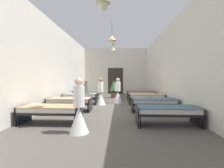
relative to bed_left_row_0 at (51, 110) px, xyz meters
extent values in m
cube|color=#59544C|center=(1.85, 2.85, -0.49)|extent=(6.40, 14.13, 0.10)
cube|color=silver|center=(1.85, 9.72, 1.68)|extent=(6.20, 0.20, 4.23)
cube|color=silver|center=(-1.15, 2.85, 1.68)|extent=(0.20, 13.53, 4.23)
cube|color=silver|center=(4.85, 2.85, 1.68)|extent=(0.20, 13.53, 4.23)
cube|color=#2D2823|center=(1.85, 9.60, 0.76)|extent=(1.40, 0.06, 2.40)
sphere|color=beige|center=(1.72, -0.31, 3.12)|extent=(0.28, 0.28, 0.28)
cylinder|color=brown|center=(1.84, 2.85, 3.48)|extent=(0.02, 0.02, 0.63)
cone|color=beige|center=(1.84, 2.85, 3.01)|extent=(0.44, 0.44, 0.28)
sphere|color=beige|center=(1.84, 2.85, 2.79)|extent=(0.28, 0.28, 0.28)
cylinder|color=brown|center=(1.79, 6.01, 3.50)|extent=(0.02, 0.02, 0.58)
cone|color=beige|center=(1.79, 6.01, 3.06)|extent=(0.44, 0.44, 0.28)
sphere|color=beige|center=(1.79, 6.01, 2.84)|extent=(0.28, 0.28, 0.28)
cylinder|color=black|center=(-0.87, -0.36, -0.27)|extent=(0.03, 0.03, 0.34)
cylinder|color=black|center=(-0.87, 0.36, -0.27)|extent=(0.03, 0.03, 0.34)
cylinder|color=black|center=(0.87, -0.36, -0.27)|extent=(0.03, 0.03, 0.34)
cylinder|color=black|center=(0.87, 0.36, -0.27)|extent=(0.03, 0.03, 0.34)
cube|color=black|center=(0.00, 0.00, -0.06)|extent=(1.90, 0.84, 0.07)
cube|color=black|center=(-0.93, 0.00, -0.15)|extent=(0.04, 0.84, 0.57)
cube|color=black|center=(0.93, 0.00, -0.15)|extent=(0.04, 0.84, 0.57)
cube|color=silver|center=(0.00, 0.00, 0.04)|extent=(1.82, 0.78, 0.14)
cube|color=tan|center=(0.00, 0.00, 0.12)|extent=(1.86, 0.82, 0.02)
cylinder|color=black|center=(2.83, -0.36, -0.27)|extent=(0.03, 0.03, 0.34)
cylinder|color=black|center=(2.83, 0.36, -0.27)|extent=(0.03, 0.03, 0.34)
cylinder|color=black|center=(4.57, -0.36, -0.27)|extent=(0.03, 0.03, 0.34)
cylinder|color=black|center=(4.57, 0.36, -0.27)|extent=(0.03, 0.03, 0.34)
cube|color=black|center=(3.70, 0.00, -0.06)|extent=(1.90, 0.84, 0.07)
cube|color=black|center=(2.77, 0.00, -0.15)|extent=(0.04, 0.84, 0.57)
cube|color=black|center=(4.63, 0.00, -0.15)|extent=(0.04, 0.84, 0.57)
cube|color=silver|center=(3.70, 0.00, 0.04)|extent=(1.82, 0.78, 0.14)
cube|color=slate|center=(3.70, 0.00, 0.12)|extent=(1.86, 0.82, 0.02)
cylinder|color=black|center=(-0.87, 1.54, -0.27)|extent=(0.03, 0.03, 0.34)
cylinder|color=black|center=(-0.87, 2.26, -0.27)|extent=(0.03, 0.03, 0.34)
cylinder|color=black|center=(0.87, 1.54, -0.27)|extent=(0.03, 0.03, 0.34)
cylinder|color=black|center=(0.87, 2.26, -0.27)|extent=(0.03, 0.03, 0.34)
cube|color=black|center=(0.00, 1.90, -0.06)|extent=(1.90, 0.84, 0.07)
cube|color=black|center=(-0.93, 1.90, -0.15)|extent=(0.04, 0.84, 0.57)
cube|color=black|center=(0.93, 1.90, -0.15)|extent=(0.04, 0.84, 0.57)
cube|color=silver|center=(0.00, 1.90, 0.04)|extent=(1.82, 0.78, 0.14)
cube|color=tan|center=(0.00, 1.90, 0.12)|extent=(1.86, 0.82, 0.02)
cylinder|color=black|center=(2.83, 1.54, -0.27)|extent=(0.03, 0.03, 0.34)
cylinder|color=black|center=(2.83, 2.26, -0.27)|extent=(0.03, 0.03, 0.34)
cylinder|color=black|center=(4.57, 1.54, -0.27)|extent=(0.03, 0.03, 0.34)
cylinder|color=black|center=(4.57, 2.26, -0.27)|extent=(0.03, 0.03, 0.34)
cube|color=black|center=(3.70, 1.90, -0.06)|extent=(1.90, 0.84, 0.07)
cube|color=black|center=(2.77, 1.90, -0.15)|extent=(0.04, 0.84, 0.57)
cube|color=black|center=(4.63, 1.90, -0.15)|extent=(0.04, 0.84, 0.57)
cube|color=silver|center=(3.70, 1.90, 0.04)|extent=(1.82, 0.78, 0.14)
cube|color=slate|center=(3.70, 1.90, 0.12)|extent=(1.86, 0.82, 0.02)
cylinder|color=black|center=(-0.87, 3.44, -0.27)|extent=(0.03, 0.03, 0.34)
cylinder|color=black|center=(-0.87, 4.16, -0.27)|extent=(0.03, 0.03, 0.34)
cylinder|color=black|center=(0.87, 3.44, -0.27)|extent=(0.03, 0.03, 0.34)
cylinder|color=black|center=(0.87, 4.16, -0.27)|extent=(0.03, 0.03, 0.34)
cube|color=black|center=(0.00, 3.80, -0.06)|extent=(1.90, 0.84, 0.07)
cube|color=black|center=(-0.93, 3.80, -0.15)|extent=(0.04, 0.84, 0.57)
cube|color=black|center=(0.93, 3.80, -0.15)|extent=(0.04, 0.84, 0.57)
cube|color=white|center=(0.00, 3.80, 0.04)|extent=(1.82, 0.78, 0.14)
cube|color=#9E9E93|center=(0.00, 3.80, 0.12)|extent=(1.86, 0.82, 0.02)
cylinder|color=black|center=(2.83, 3.44, -0.27)|extent=(0.03, 0.03, 0.34)
cylinder|color=black|center=(2.83, 4.16, -0.27)|extent=(0.03, 0.03, 0.34)
cylinder|color=black|center=(4.57, 3.44, -0.27)|extent=(0.03, 0.03, 0.34)
cylinder|color=black|center=(4.57, 4.16, -0.27)|extent=(0.03, 0.03, 0.34)
cube|color=black|center=(3.70, 3.80, -0.06)|extent=(1.90, 0.84, 0.07)
cube|color=black|center=(2.77, 3.80, -0.15)|extent=(0.04, 0.84, 0.57)
cube|color=black|center=(4.63, 3.80, -0.15)|extent=(0.04, 0.84, 0.57)
cube|color=white|center=(3.70, 3.80, 0.04)|extent=(1.82, 0.78, 0.14)
cube|color=tan|center=(3.70, 3.80, 0.12)|extent=(1.86, 0.82, 0.02)
cylinder|color=black|center=(-0.87, 5.34, -0.27)|extent=(0.03, 0.03, 0.34)
cylinder|color=black|center=(-0.87, 6.06, -0.27)|extent=(0.03, 0.03, 0.34)
cylinder|color=black|center=(0.87, 5.34, -0.27)|extent=(0.03, 0.03, 0.34)
cylinder|color=black|center=(0.87, 6.06, -0.27)|extent=(0.03, 0.03, 0.34)
cube|color=black|center=(0.00, 5.70, -0.06)|extent=(1.90, 0.84, 0.07)
cube|color=black|center=(-0.93, 5.70, -0.15)|extent=(0.04, 0.84, 0.57)
cube|color=black|center=(0.93, 5.70, -0.15)|extent=(0.04, 0.84, 0.57)
cube|color=silver|center=(0.00, 5.70, 0.04)|extent=(1.82, 0.78, 0.14)
cube|color=slate|center=(0.00, 5.70, 0.12)|extent=(1.86, 0.82, 0.02)
cylinder|color=black|center=(2.83, 5.34, -0.27)|extent=(0.03, 0.03, 0.34)
cylinder|color=black|center=(2.83, 6.06, -0.27)|extent=(0.03, 0.03, 0.34)
cylinder|color=black|center=(4.57, 5.34, -0.27)|extent=(0.03, 0.03, 0.34)
cylinder|color=black|center=(4.57, 6.06, -0.27)|extent=(0.03, 0.03, 0.34)
cube|color=black|center=(3.70, 5.70, -0.06)|extent=(1.90, 0.84, 0.07)
cube|color=black|center=(2.77, 5.70, -0.15)|extent=(0.04, 0.84, 0.57)
cube|color=black|center=(4.63, 5.70, -0.15)|extent=(0.04, 0.84, 0.57)
cube|color=silver|center=(3.70, 5.70, 0.04)|extent=(1.82, 0.78, 0.14)
cube|color=#8C4C47|center=(3.70, 5.70, 0.12)|extent=(1.86, 0.82, 0.02)
cone|color=white|center=(1.14, -0.84, -0.09)|extent=(0.52, 0.52, 0.70)
cylinder|color=white|center=(1.14, -0.84, 0.54)|extent=(0.30, 0.30, 0.55)
sphere|color=beige|center=(1.14, -0.84, 0.92)|extent=(0.22, 0.22, 0.22)
cone|color=white|center=(1.14, -0.84, 1.00)|extent=(0.18, 0.18, 0.10)
cone|color=white|center=(2.13, 4.14, -0.09)|extent=(0.52, 0.52, 0.70)
cylinder|color=white|center=(2.13, 4.14, 0.54)|extent=(0.30, 0.30, 0.55)
sphere|color=tan|center=(2.13, 4.14, 0.92)|extent=(0.22, 0.22, 0.22)
cone|color=white|center=(2.13, 4.14, 1.00)|extent=(0.18, 0.18, 0.10)
cone|color=white|center=(1.18, 3.52, -0.09)|extent=(0.52, 0.52, 0.70)
cylinder|color=white|center=(1.18, 3.52, 0.54)|extent=(0.30, 0.30, 0.55)
sphere|color=#846047|center=(1.18, 3.52, 0.92)|extent=(0.22, 0.22, 0.22)
cone|color=white|center=(1.18, 3.52, 1.00)|extent=(0.18, 0.18, 0.10)
cylinder|color=slate|center=(0.35, 3.74, 0.43)|extent=(0.32, 0.32, 0.58)
cube|color=slate|center=(0.35, 3.74, 0.18)|extent=(0.44, 0.44, 0.08)
sphere|color=#846047|center=(0.35, 3.74, 0.83)|extent=(0.22, 0.22, 0.22)
cylinder|color=brown|center=(1.80, 6.56, -0.27)|extent=(0.43, 0.43, 0.34)
cylinder|color=brown|center=(1.80, 6.56, 0.00)|extent=(0.06, 0.06, 0.20)
cone|color=#3D7A42|center=(1.80, 6.56, 0.49)|extent=(0.58, 0.58, 0.76)
camera|label=1|loc=(2.20, -4.87, 1.02)|focal=24.85mm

